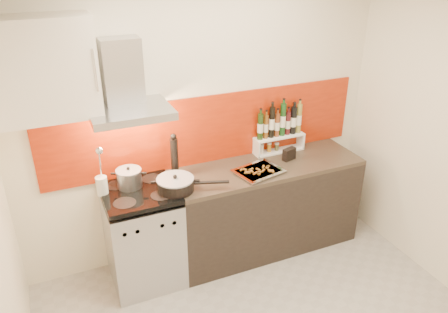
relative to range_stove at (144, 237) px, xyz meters
name	(u,v)px	position (x,y,z in m)	size (l,w,h in m)	color
back_wall	(204,121)	(0.70, 0.30, 0.86)	(3.40, 0.02, 2.60)	silver
backsplash	(210,129)	(0.75, 0.29, 0.78)	(3.00, 0.02, 0.64)	maroon
range_stove	(144,237)	(0.00, 0.00, 0.00)	(0.60, 0.60, 0.91)	#B7B7BA
counter	(265,206)	(1.20, 0.00, 0.01)	(1.80, 0.60, 0.90)	black
range_hood	(125,88)	(0.00, 0.14, 1.30)	(0.62, 0.50, 0.61)	#B7B7BA
upper_cabinet	(44,69)	(-0.55, 0.13, 1.51)	(0.70, 0.35, 0.72)	#EFE4D0
stock_pot	(129,178)	(-0.05, 0.10, 0.55)	(0.21, 0.21, 0.18)	#B7B7BA
saute_pan	(176,184)	(0.29, -0.11, 0.52)	(0.58, 0.31, 0.14)	black
utensil_jar	(102,180)	(-0.28, 0.07, 0.59)	(0.09, 0.14, 0.45)	silver
pepper_mill	(174,157)	(0.35, 0.11, 0.66)	(0.06, 0.06, 0.41)	black
step_shelf	(280,130)	(1.45, 0.23, 0.69)	(0.52, 0.14, 0.49)	white
caddy_box	(289,154)	(1.44, 0.02, 0.52)	(0.13, 0.06, 0.11)	black
baking_tray	(258,171)	(1.05, -0.10, 0.47)	(0.46, 0.40, 0.03)	silver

